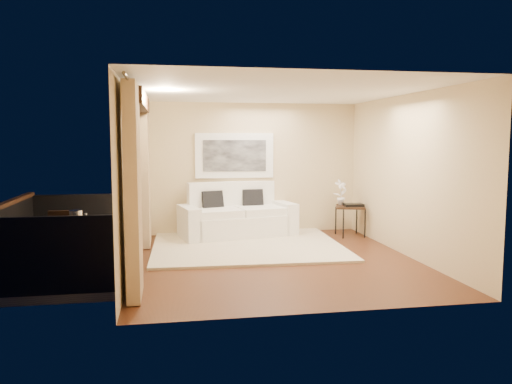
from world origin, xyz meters
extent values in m
plane|color=#512A17|center=(0.00, 0.00, 0.00)|extent=(5.00, 5.00, 0.00)
plane|color=white|center=(0.00, 0.00, 2.70)|extent=(5.00, 5.00, 0.00)
plane|color=#CEB78A|center=(0.00, 2.50, 1.35)|extent=(4.50, 0.00, 4.50)
plane|color=#CEB78A|center=(0.00, -2.50, 1.35)|extent=(4.50, 0.00, 4.50)
plane|color=#CEB78A|center=(2.25, 0.00, 1.35)|extent=(0.00, 5.00, 5.00)
plane|color=#CEB78A|center=(-2.25, 1.85, 1.35)|extent=(0.00, 2.70, 2.70)
plane|color=#CEB78A|center=(-2.25, -1.85, 1.35)|extent=(0.00, 2.70, 2.70)
plane|color=#CEB78A|center=(-2.25, 0.00, 2.55)|extent=(0.00, 2.40, 2.40)
cube|color=black|center=(-2.13, 0.00, 2.52)|extent=(0.28, 2.40, 0.22)
cube|color=#605B56|center=(-3.15, 0.00, -0.06)|extent=(1.80, 2.60, 0.12)
cube|color=black|center=(-4.01, 0.00, 0.50)|extent=(0.06, 2.60, 1.00)
cube|color=black|center=(-3.15, 1.27, 0.50)|extent=(1.80, 0.06, 1.00)
cube|color=black|center=(-3.15, -1.27, 0.50)|extent=(1.80, 0.06, 1.00)
cube|color=black|center=(-4.01, 0.00, 1.02)|extent=(0.10, 2.60, 0.06)
cube|color=tan|center=(-2.11, 1.55, 1.32)|extent=(0.16, 0.75, 2.62)
cube|color=tan|center=(-2.11, -1.55, 1.32)|extent=(0.16, 0.75, 2.62)
cylinder|color=#4C473F|center=(-2.11, 0.00, 2.63)|extent=(0.04, 4.80, 0.04)
cube|color=white|center=(-0.34, 2.47, 1.62)|extent=(1.62, 0.05, 0.92)
cube|color=black|center=(-0.34, 2.44, 1.62)|extent=(1.30, 0.02, 0.64)
cube|color=beige|center=(-0.29, 1.10, 0.02)|extent=(3.48, 3.05, 0.04)
cube|color=white|center=(-0.34, 2.02, 0.23)|extent=(1.99, 1.33, 0.45)
cube|color=white|center=(-0.41, 2.39, 0.65)|extent=(1.84, 0.61, 0.88)
cube|color=white|center=(-1.31, 1.81, 0.33)|extent=(0.45, 1.00, 0.67)
cube|color=white|center=(0.64, 2.23, 0.33)|extent=(0.45, 1.00, 0.67)
cube|color=white|center=(-0.76, 1.90, 0.53)|extent=(1.02, 1.02, 0.15)
cube|color=white|center=(0.10, 2.08, 0.53)|extent=(1.02, 1.02, 0.15)
cube|color=black|center=(-0.82, 2.14, 0.71)|extent=(0.47, 0.32, 0.44)
cube|color=black|center=(0.02, 2.32, 0.71)|extent=(0.45, 0.23, 0.44)
cube|color=black|center=(1.93, 1.76, 0.60)|extent=(0.71, 0.71, 0.04)
cylinder|color=black|center=(1.70, 1.54, 0.29)|extent=(0.03, 0.03, 0.58)
cylinder|color=black|center=(2.16, 1.54, 0.29)|extent=(0.03, 0.03, 0.58)
cylinder|color=black|center=(1.70, 1.99, 0.29)|extent=(0.03, 0.03, 0.58)
cylinder|color=black|center=(2.16, 1.99, 0.29)|extent=(0.03, 0.03, 0.58)
cube|color=black|center=(1.98, 1.71, 0.64)|extent=(0.41, 0.32, 0.05)
imported|color=white|center=(1.77, 1.91, 0.88)|extent=(0.32, 0.26, 0.52)
cube|color=black|center=(-2.84, -0.44, 0.72)|extent=(0.80, 0.80, 0.05)
cylinder|color=black|center=(-3.09, -0.70, 0.35)|extent=(0.04, 0.04, 0.69)
cylinder|color=black|center=(-2.58, -0.70, 0.35)|extent=(0.04, 0.04, 0.69)
cylinder|color=black|center=(-3.09, -0.18, 0.35)|extent=(0.04, 0.04, 0.69)
cylinder|color=black|center=(-2.58, -0.18, 0.35)|extent=(0.04, 0.04, 0.69)
cube|color=black|center=(-3.29, 0.35, 0.40)|extent=(0.42, 0.42, 0.04)
cube|color=black|center=(-3.31, 0.19, 0.62)|extent=(0.38, 0.09, 0.49)
cylinder|color=black|center=(-3.12, 0.48, 0.19)|extent=(0.03, 0.03, 0.38)
cylinder|color=black|center=(-3.42, 0.52, 0.19)|extent=(0.03, 0.03, 0.38)
cylinder|color=black|center=(-3.16, 0.18, 0.19)|extent=(0.03, 0.03, 0.38)
cylinder|color=black|center=(-3.46, 0.22, 0.19)|extent=(0.03, 0.03, 0.38)
cube|color=black|center=(-3.63, -0.98, 0.40)|extent=(0.47, 0.47, 0.04)
cube|color=black|center=(-3.68, -0.82, 0.62)|extent=(0.37, 0.16, 0.49)
cylinder|color=black|center=(-3.73, -1.17, 0.19)|extent=(0.03, 0.03, 0.38)
cylinder|color=black|center=(-3.44, -1.08, 0.19)|extent=(0.03, 0.03, 0.38)
cylinder|color=black|center=(-3.82, -0.88, 0.19)|extent=(0.03, 0.03, 0.38)
cylinder|color=black|center=(-3.53, -0.79, 0.19)|extent=(0.03, 0.03, 0.38)
cylinder|color=silver|center=(-2.99, -0.39, 0.85)|extent=(0.18, 0.18, 0.20)
cylinder|color=red|center=(-2.78, -0.32, 0.78)|extent=(0.06, 0.06, 0.07)
cylinder|color=silver|center=(-2.83, -0.57, 0.84)|extent=(0.04, 0.04, 0.18)
cylinder|color=silver|center=(-2.68, -0.51, 0.81)|extent=(0.06, 0.06, 0.12)
cylinder|color=silver|center=(-2.67, -0.39, 0.81)|extent=(0.06, 0.06, 0.12)
camera|label=1|loc=(-1.67, -7.74, 1.95)|focal=35.00mm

